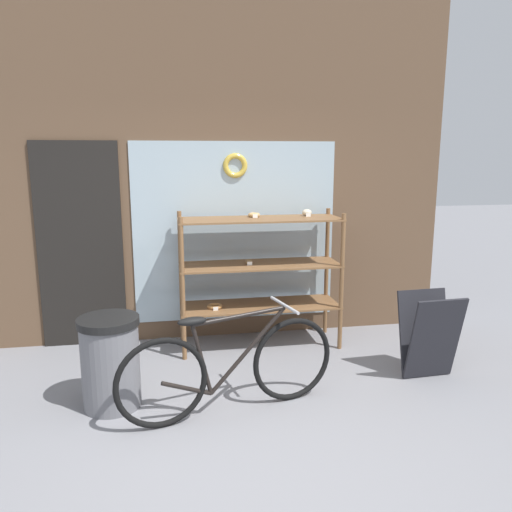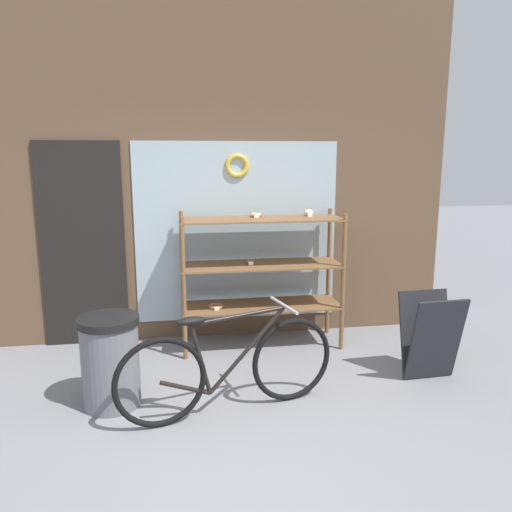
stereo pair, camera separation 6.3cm
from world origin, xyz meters
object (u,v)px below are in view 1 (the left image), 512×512
(display_case, at_px, (260,266))
(trash_bin, at_px, (110,359))
(bicycle, at_px, (230,368))
(sandwich_board, at_px, (429,336))

(display_case, xyz_separation_m, trash_bin, (-1.39, -1.08, -0.45))
(bicycle, height_order, sandwich_board, bicycle)
(display_case, relative_size, trash_bin, 2.22)
(bicycle, relative_size, sandwich_board, 2.25)
(display_case, xyz_separation_m, sandwich_board, (1.34, -1.02, -0.46))
(sandwich_board, xyz_separation_m, trash_bin, (-2.73, -0.05, 0.01))
(bicycle, xyz_separation_m, sandwich_board, (1.82, 0.33, 0.02))
(trash_bin, bearing_deg, bicycle, -16.70)
(display_case, relative_size, bicycle, 0.95)
(trash_bin, bearing_deg, sandwich_board, 1.15)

